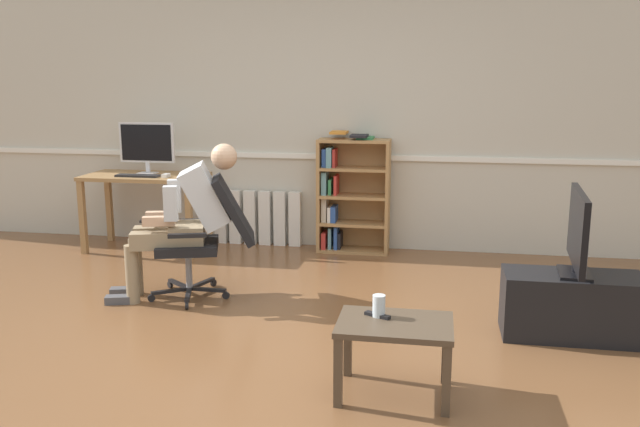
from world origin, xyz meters
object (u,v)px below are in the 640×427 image
computer_desk (146,186)px  tv_screen (578,232)px  person_seated (184,216)px  coffee_table (395,334)px  radiator (258,218)px  tv_stand (572,306)px  keyboard (138,176)px  office_chair (209,232)px  spare_remote (377,315)px  computer_mouse (166,175)px  drinking_glass (379,306)px  imac_monitor (147,144)px  bookshelf (349,195)px

computer_desk → tv_screen: (3.75, -1.68, 0.08)m
person_seated → coffee_table: size_ratio=1.96×
computer_desk → person_seated: person_seated is taller
radiator → tv_stand: (2.71, -2.07, -0.06)m
keyboard → computer_desk: bearing=85.2°
keyboard → person_seated: size_ratio=0.35×
keyboard → tv_screen: 4.06m
person_seated → tv_stand: (2.82, -0.34, -0.43)m
computer_desk → tv_stand: computer_desk is taller
person_seated → tv_stand: person_seated is taller
radiator → tv_stand: radiator is taller
office_chair → spare_remote: 1.98m
tv_screen → computer_mouse: bearing=70.9°
person_seated → drinking_glass: size_ratio=9.94×
computer_mouse → person_seated: 1.39m
imac_monitor → tv_stand: size_ratio=0.63×
person_seated → spare_remote: size_ratio=8.03×
person_seated → tv_screen: (2.82, -0.34, 0.07)m
office_chair → spare_remote: size_ratio=6.37×
computer_mouse → person_seated: (0.66, -1.22, -0.12)m
tv_stand → coffee_table: bearing=-137.0°
tv_screen → coffee_table: 1.56m
office_chair → tv_screen: 2.68m
tv_stand → coffee_table: tv_stand is taller
tv_screen → keyboard: bearing=72.8°
bookshelf → tv_screen: 2.65m
tv_screen → office_chair: bearing=86.7°
radiator → person_seated: size_ratio=0.75×
coffee_table → drinking_glass: drinking_glass is taller
radiator → spare_remote: bearing=-63.5°
office_chair → drinking_glass: size_ratio=7.88×
keyboard → drinking_glass: (2.56, -2.50, -0.29)m
drinking_glass → computer_desk: bearing=134.0°
bookshelf → drinking_glass: (0.56, -2.93, -0.09)m
computer_mouse → drinking_glass: bearing=-47.9°
radiator → spare_remote: size_ratio=6.05×
computer_desk → computer_mouse: size_ratio=11.71×
imac_monitor → keyboard: 0.36m
radiator → coffee_table: radiator is taller
drinking_glass → keyboard: bearing=135.7°
radiator → tv_screen: bearing=-37.3°
computer_mouse → office_chair: size_ratio=0.10×
radiator → tv_screen: (2.72, -2.07, 0.44)m
keyboard → spare_remote: size_ratio=2.81×
spare_remote → computer_mouse: bearing=-111.2°
office_chair → tv_screen: bearing=64.8°
imac_monitor → office_chair: size_ratio=0.59×
imac_monitor → spare_remote: imac_monitor is taller
radiator → person_seated: 1.77m
imac_monitor → drinking_glass: imac_monitor is taller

